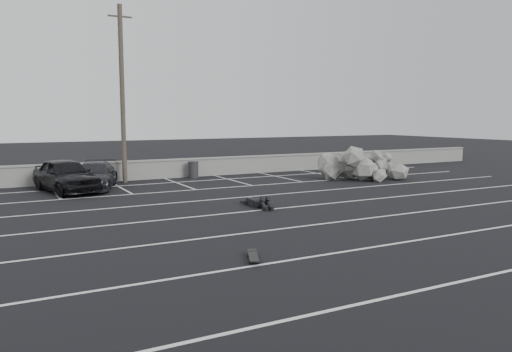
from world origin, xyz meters
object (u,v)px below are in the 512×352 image
utility_pole (122,94)px  riprap_pile (362,171)px  car_left (66,175)px  person (255,199)px  car_right (94,176)px  skateboard (253,257)px  trash_bin (193,170)px

utility_pole → riprap_pile: utility_pole is taller
car_left → person: 9.34m
car_right → utility_pole: utility_pole is taller
car_right → riprap_pile: size_ratio=0.82×
person → skateboard: (-3.51, -6.56, -0.17)m
car_left → riprap_pile: car_left is taller
utility_pole → trash_bin: 5.64m
car_right → person: (4.69, -7.60, -0.38)m
car_left → skateboard: 13.93m
trash_bin → riprap_pile: (8.07, -4.80, -0.02)m
car_left → trash_bin: car_left is taller
car_left → car_right: car_left is taller
riprap_pile → trash_bin: bearing=149.3°
riprap_pile → person: riprap_pile is taller
utility_pole → riprap_pile: size_ratio=1.70×
riprap_pile → skateboard: bearing=-138.6°
car_left → car_right: 1.42m
skateboard → riprap_pile: bearing=65.0°
utility_pole → riprap_pile: 13.46m
trash_bin → car_left: bearing=-162.5°
person → utility_pole: bearing=111.6°
skateboard → trash_bin: bearing=97.7°
utility_pole → skateboard: bearing=-92.4°
person → trash_bin: bearing=88.3°
utility_pole → person: utility_pole is taller
car_left → car_right: bearing=5.7°
car_left → utility_pole: size_ratio=0.50×
car_left → skateboard: car_left is taller
trash_bin → skateboard: size_ratio=1.04×
car_right → trash_bin: car_right is taller
skateboard → utility_pole: bearing=111.2°
car_left → skateboard: (2.51, -13.69, -0.69)m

